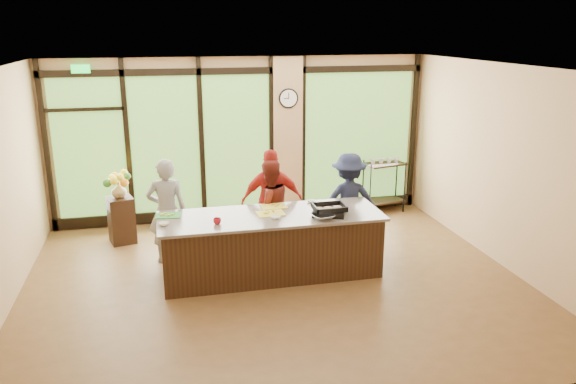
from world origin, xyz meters
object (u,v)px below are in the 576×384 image
flower_stand (122,220)px  bar_cart (384,179)px  cook_left (167,211)px  island_base (271,246)px  cook_right (348,200)px  roasting_pan (329,212)px

flower_stand → bar_cart: bearing=-7.7°
cook_left → bar_cart: size_ratio=1.54×
cook_left → bar_cart: bearing=-157.9°
cook_left → island_base: bearing=151.2°
cook_right → cook_left: bearing=5.3°
cook_right → roasting_pan: (-0.64, -1.01, 0.18)m
roasting_pan → bar_cart: bar_cart is taller
island_base → roasting_pan: roasting_pan is taller
cook_left → cook_right: 2.90m
island_base → bar_cart: 3.68m
cook_right → roasting_pan: bearing=63.2°
roasting_pan → flower_stand: (-3.01, 2.00, -0.57)m
island_base → bar_cart: bearing=41.7°
cook_left → cook_right: bearing=-179.3°
cook_right → roasting_pan: size_ratio=3.48×
island_base → flower_stand: (-2.20, 1.81, -0.05)m
island_base → flower_stand: size_ratio=3.94×
island_base → roasting_pan: size_ratio=6.88×
bar_cart → flower_stand: bearing=175.3°
roasting_pan → bar_cart: (1.93, 2.64, -0.32)m
roasting_pan → bar_cart: 3.28m
flower_stand → roasting_pan: bearing=-48.7°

